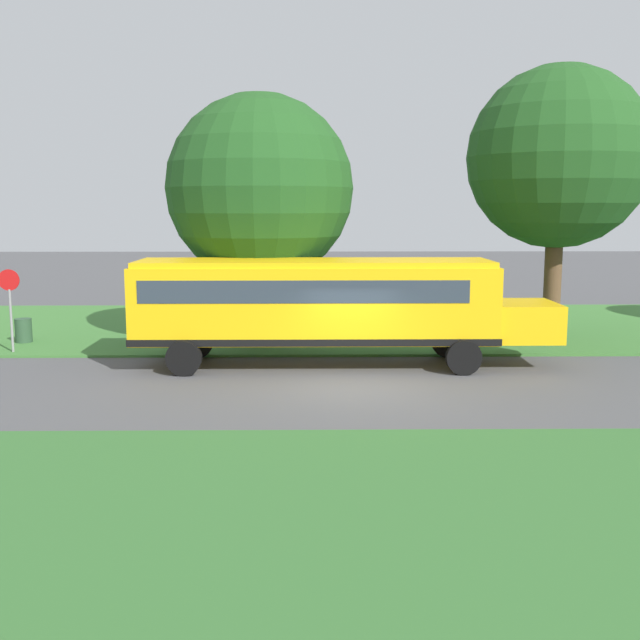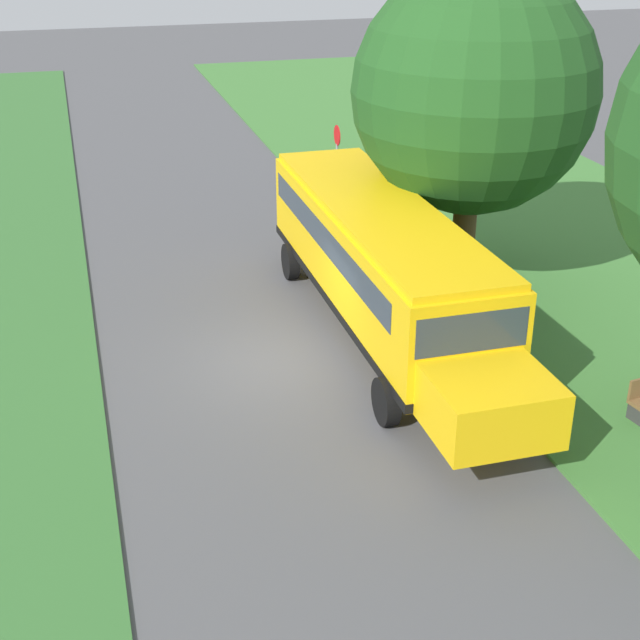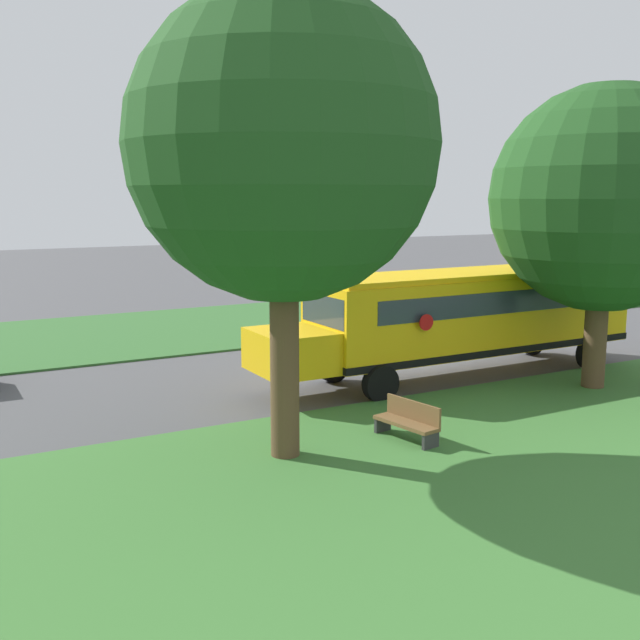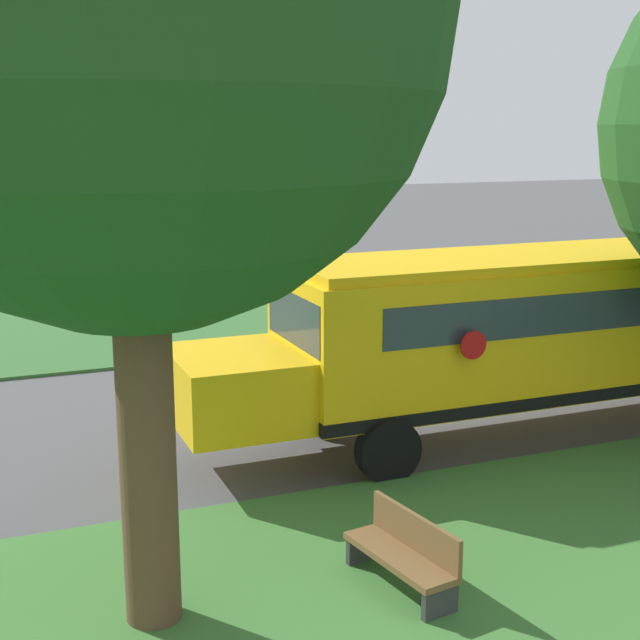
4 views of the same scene
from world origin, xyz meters
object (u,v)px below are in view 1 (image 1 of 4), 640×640
Objects in this scene: oak_tree_beside_bus at (262,188)px; trash_bin at (24,332)px; oak_tree_roadside_mid at (559,159)px; stop_sign at (10,301)px; park_bench at (468,327)px; school_bus at (324,302)px.

trash_bin is (-0.49, -8.28, -4.87)m from oak_tree_beside_bus.
oak_tree_roadside_mid is 3.44× the size of stop_sign.
trash_bin is at bearing -93.38° from oak_tree_beside_bus.
park_bench is at bearing 98.82° from oak_tree_beside_bus.
stop_sign is 15.40m from park_bench.
school_bus reaches higher than trash_bin.
stop_sign is 2.19m from trash_bin.
school_bus is at bearing -50.54° from park_bench.
oak_tree_beside_bus is 5.04× the size of park_bench.
stop_sign reaches higher than trash_bin.
school_bus is at bearing 79.24° from stop_sign.
oak_tree_beside_bus is 8.83m from stop_sign.
school_bus is 10.16m from stop_sign.
oak_tree_beside_bus is at bearing -147.55° from school_bus.
park_bench is 1.85× the size of trash_bin.
school_bus is 5.05m from oak_tree_beside_bus.
stop_sign is 3.04× the size of trash_bin.
school_bus is at bearing 70.49° from trash_bin.
school_bus is 1.48× the size of oak_tree_beside_bus.
trash_bin is at bearing -170.13° from stop_sign.
trash_bin is at bearing -109.51° from school_bus.
oak_tree_beside_bus is at bearing -81.18° from park_bench.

